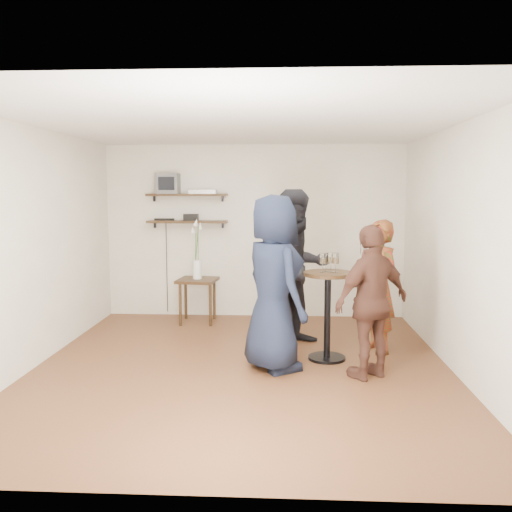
{
  "coord_description": "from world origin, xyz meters",
  "views": [
    {
      "loc": [
        0.45,
        -5.67,
        1.9
      ],
      "look_at": [
        0.13,
        0.4,
        1.18
      ],
      "focal_mm": 38.0,
      "sensor_mm": 36.0,
      "label": 1
    }
  ],
  "objects": [
    {
      "name": "power_strip",
      "position": [
        -1.36,
        2.42,
        1.48
      ],
      "size": [
        0.3,
        0.05,
        0.03
      ],
      "primitive_type": "cube",
      "color": "black",
      "rests_on": "shelf_lower"
    },
    {
      "name": "person_plaid",
      "position": [
        1.57,
        0.68,
        0.79
      ],
      "size": [
        0.6,
        0.68,
        1.58
      ],
      "primitive_type": "imported",
      "rotation": [
        0.0,
        0.0,
        -1.08
      ],
      "color": "red",
      "rests_on": "room"
    },
    {
      "name": "wine_glass_br",
      "position": [
        0.98,
        0.37,
        1.16
      ],
      "size": [
        0.07,
        0.07,
        0.22
      ],
      "color": "silver",
      "rests_on": "drinks_table"
    },
    {
      "name": "shelf_upper",
      "position": [
        -1.0,
        2.38,
        1.85
      ],
      "size": [
        1.2,
        0.25,
        0.04
      ],
      "primitive_type": "cube",
      "color": "black",
      "rests_on": "room"
    },
    {
      "name": "shelf_lower",
      "position": [
        -1.0,
        2.38,
        1.45
      ],
      "size": [
        1.2,
        0.25,
        0.04
      ],
      "primitive_type": "cube",
      "color": "black",
      "rests_on": "room"
    },
    {
      "name": "drinks_table",
      "position": [
        0.94,
        0.35,
        0.65
      ],
      "size": [
        0.55,
        0.55,
        1.01
      ],
      "color": "black",
      "rests_on": "room"
    },
    {
      "name": "person_dark",
      "position": [
        0.62,
        0.98,
        0.96
      ],
      "size": [
        1.17,
        1.08,
        1.93
      ],
      "primitive_type": "imported",
      "rotation": [
        0.0,
        0.0,
        0.48
      ],
      "color": "black",
      "rests_on": "room"
    },
    {
      "name": "dvd_deck",
      "position": [
        -0.76,
        2.38,
        1.9
      ],
      "size": [
        0.4,
        0.24,
        0.06
      ],
      "primitive_type": "cube",
      "color": "silver",
      "rests_on": "shelf_upper"
    },
    {
      "name": "wine_glass_fl",
      "position": [
        0.88,
        0.33,
        1.15
      ],
      "size": [
        0.07,
        0.07,
        0.21
      ],
      "color": "silver",
      "rests_on": "drinks_table"
    },
    {
      "name": "crt_monitor",
      "position": [
        -1.28,
        2.38,
        2.02
      ],
      "size": [
        0.32,
        0.3,
        0.3
      ],
      "primitive_type": "cube",
      "color": "#59595B",
      "rests_on": "shelf_upper"
    },
    {
      "name": "wine_glass_bl",
      "position": [
        0.92,
        0.41,
        1.13
      ],
      "size": [
        0.06,
        0.06,
        0.19
      ],
      "color": "silver",
      "rests_on": "drinks_table"
    },
    {
      "name": "room",
      "position": [
        0.0,
        0.0,
        1.3
      ],
      "size": [
        4.58,
        5.08,
        2.68
      ],
      "color": "#4D2F18",
      "rests_on": "ground"
    },
    {
      "name": "side_table",
      "position": [
        -0.8,
        2.02,
        0.54
      ],
      "size": [
        0.6,
        0.6,
        0.64
      ],
      "rotation": [
        0.0,
        0.0,
        -0.12
      ],
      "color": "black",
      "rests_on": "room"
    },
    {
      "name": "radio",
      "position": [
        -0.95,
        2.38,
        1.52
      ],
      "size": [
        0.22,
        0.1,
        0.1
      ],
      "primitive_type": "cube",
      "color": "black",
      "rests_on": "shelf_lower"
    },
    {
      "name": "wine_glass_fr",
      "position": [
        1.02,
        0.32,
        1.16
      ],
      "size": [
        0.07,
        0.07,
        0.22
      ],
      "color": "silver",
      "rests_on": "drinks_table"
    },
    {
      "name": "vase_lilies",
      "position": [
        -0.8,
        2.02,
        0.92
      ],
      "size": [
        0.19,
        0.19,
        0.88
      ],
      "rotation": [
        0.0,
        0.0,
        -0.12
      ],
      "color": "white",
      "rests_on": "side_table"
    },
    {
      "name": "person_navy",
      "position": [
        0.34,
        -0.01,
        0.94
      ],
      "size": [
        0.98,
        1.09,
        1.87
      ],
      "primitive_type": "imported",
      "rotation": [
        0.0,
        0.0,
        2.11
      ],
      "color": "black",
      "rests_on": "room"
    },
    {
      "name": "person_brown",
      "position": [
        1.34,
        -0.23,
        0.79
      ],
      "size": [
        0.98,
        0.84,
        1.58
      ],
      "primitive_type": "imported",
      "rotation": [
        0.0,
        0.0,
        3.74
      ],
      "color": "#4D2B21",
      "rests_on": "room"
    }
  ]
}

